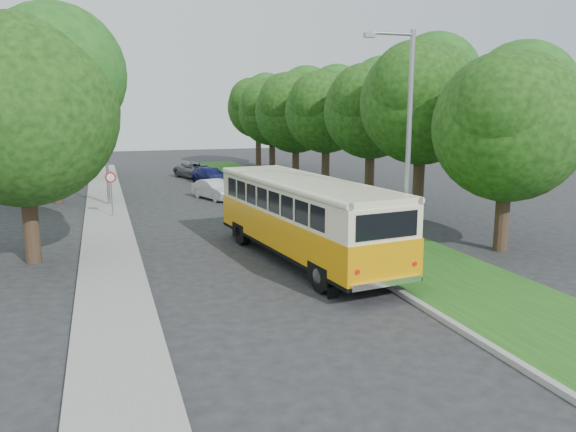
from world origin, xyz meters
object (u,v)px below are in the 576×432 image
object	(u,v)px
lamppost_far	(103,135)
lamppost_near	(406,150)
vintage_bus	(304,220)
car_silver	(254,199)
car_white	(215,190)
car_grey	(197,170)
car_blue	(211,176)

from	to	relation	value
lamppost_far	lamppost_near	bearing A→B (deg)	-64.29
vintage_bus	car_silver	world-z (taller)	vintage_bus
lamppost_near	car_white	world-z (taller)	lamppost_near
car_silver	car_grey	distance (m)	16.13
lamppost_near	car_grey	world-z (taller)	lamppost_near
lamppost_far	car_grey	distance (m)	14.06
lamppost_near	car_blue	distance (m)	26.59
vintage_bus	car_white	bearing A→B (deg)	84.05
lamppost_near	car_silver	xyz separation A→B (m)	(-1.21, 13.95, -3.64)
lamppost_far	car_white	bearing A→B (deg)	4.20
vintage_bus	car_grey	world-z (taller)	vintage_bus
car_grey	lamppost_far	bearing A→B (deg)	-143.71
lamppost_near	vintage_bus	xyz separation A→B (m)	(-2.12, 3.51, -2.79)
vintage_bus	lamppost_far	bearing A→B (deg)	107.24
car_silver	car_white	bearing A→B (deg)	105.19
car_blue	car_grey	bearing A→B (deg)	80.18
car_white	car_silver	bearing A→B (deg)	-96.05
car_silver	car_white	distance (m)	5.18
lamppost_near	car_blue	bearing A→B (deg)	92.77
vintage_bus	lamppost_near	bearing A→B (deg)	-65.91
lamppost_near	lamppost_far	xyz separation A→B (m)	(-8.91, 18.50, -0.25)
car_silver	car_white	xyz separation A→B (m)	(-1.23, 5.03, -0.11)
lamppost_far	car_silver	world-z (taller)	lamppost_far
vintage_bus	car_white	xyz separation A→B (m)	(-0.31, 15.47, -0.96)
lamppost_far	vintage_bus	distance (m)	16.65
lamppost_far	car_white	size ratio (longest dim) A/B	2.01
car_blue	car_grey	xyz separation A→B (m)	(-0.44, 3.78, 0.03)
car_blue	lamppost_far	bearing A→B (deg)	-150.78
lamppost_near	car_blue	xyz separation A→B (m)	(-1.27, 26.30, -3.75)
lamppost_far	car_silver	xyz separation A→B (m)	(7.70, -4.55, -3.39)
vintage_bus	car_blue	bearing A→B (deg)	80.77
vintage_bus	car_blue	world-z (taller)	vintage_bus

